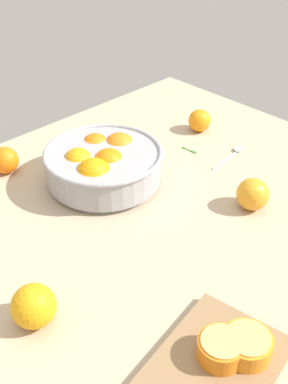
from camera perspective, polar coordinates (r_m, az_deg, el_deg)
The scene contains 11 objects.
ground_plane at distance 109.00cm, azimuth -1.67°, elevation -3.58°, with size 130.77×98.13×3.00cm, color tan.
fruit_bowl at distance 116.87cm, azimuth -4.79°, elevation 3.25°, with size 28.49×28.49×10.41cm.
cutting_board at distance 80.91cm, azimuth 8.00°, elevation -19.94°, with size 24.88×17.27×1.76cm, color olive.
orange_half_0 at distance 81.13cm, azimuth 11.94°, elevation -17.10°, with size 8.09×8.09×3.78cm.
orange_half_1 at distance 79.95cm, azimuth 9.01°, elevation -17.66°, with size 7.52×7.52×3.84cm.
loose_orange_0 at distance 126.16cm, azimuth -15.96°, elevation 3.59°, with size 6.75×6.75×6.75cm, color orange.
loose_orange_1 at distance 86.12cm, azimuth -12.77°, elevation -12.91°, with size 7.81×7.81×7.81cm, color orange.
loose_orange_2 at distance 111.36cm, azimuth 12.62°, elevation -0.25°, with size 7.38×7.38×7.38cm, color orange.
loose_orange_4 at distance 141.45cm, azimuth 6.53°, elevation 8.31°, with size 6.41×6.41×6.41cm, color orange.
spoon at distance 132.02cm, azimuth 10.31°, elevation 4.46°, with size 14.17×2.84×1.00cm.
herb_sprig_0 at distance 132.41cm, azimuth 5.41°, elevation 4.93°, with size 1.13×5.34×0.90cm.
Camera 1 is at (-56.98, -62.84, 66.95)cm, focal length 45.54 mm.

